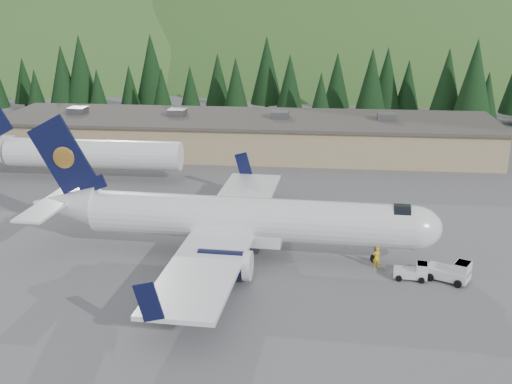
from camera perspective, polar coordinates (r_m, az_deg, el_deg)
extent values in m
plane|color=#59595E|center=(57.51, -0.65, -5.59)|extent=(600.00, 600.00, 0.00)
cylinder|color=white|center=(56.26, -0.66, -2.39)|extent=(28.30, 5.17, 3.78)
ellipsoid|color=white|center=(55.78, 13.76, -3.09)|extent=(5.09, 4.02, 3.78)
cylinder|color=black|center=(55.54, 12.76, -2.61)|extent=(1.56, 3.18, 3.12)
cone|color=white|center=(61.22, -16.63, -1.08)|extent=(6.21, 4.07, 3.78)
cube|color=white|center=(56.99, -1.65, -3.84)|extent=(8.19, 3.61, 1.01)
cube|color=white|center=(56.96, -2.65, -3.23)|extent=(7.22, 34.41, 0.35)
cube|color=#0C1033|center=(72.82, -1.13, 2.50)|extent=(2.04, 0.25, 2.89)
cube|color=#0C1033|center=(41.70, -9.53, -9.60)|extent=(2.04, 0.25, 2.89)
cylinder|color=#0C1033|center=(62.46, -0.66, -2.15)|extent=(4.33, 2.52, 2.31)
cylinder|color=white|center=(62.18, 1.07, -2.24)|extent=(0.72, 2.48, 2.45)
cube|color=white|center=(62.27, -0.67, -1.67)|extent=(2.22, 0.36, 0.90)
cylinder|color=#0C1033|center=(51.81, -2.85, -6.43)|extent=(4.33, 2.52, 2.31)
cylinder|color=white|center=(51.48, -0.75, -6.57)|extent=(0.72, 2.48, 2.45)
cube|color=white|center=(51.59, -2.85, -5.87)|extent=(2.22, 0.36, 0.90)
cube|color=#0C1033|center=(59.86, -16.85, 3.18)|extent=(6.22, 0.61, 7.38)
ellipsoid|color=gold|center=(60.00, -16.58, 3.04)|extent=(2.00, 0.28, 1.99)
ellipsoid|color=gold|center=(59.65, -16.74, 2.94)|extent=(2.00, 0.28, 1.99)
cube|color=#0C1033|center=(59.46, -14.36, 0.68)|extent=(2.78, 0.39, 1.99)
cube|color=white|center=(61.28, -17.10, -0.61)|extent=(3.23, 12.68, 0.22)
cylinder|color=slate|center=(56.50, 10.52, -5.35)|extent=(0.21, 0.21, 1.81)
cylinder|color=black|center=(56.70, 10.49, -5.83)|extent=(0.78, 0.32, 0.76)
cylinder|color=slate|center=(60.14, -3.05, -3.53)|extent=(0.25, 0.25, 2.01)
cylinder|color=black|center=(60.22, -2.67, -3.95)|extent=(1.12, 0.41, 1.11)
cylinder|color=black|center=(60.38, -3.42, -3.91)|extent=(1.12, 0.41, 1.11)
cylinder|color=slate|center=(55.23, -4.23, -5.52)|extent=(0.25, 0.25, 2.01)
cylinder|color=black|center=(55.32, -3.81, -5.98)|extent=(1.12, 0.41, 1.11)
cylinder|color=black|center=(55.50, -4.62, -5.92)|extent=(1.12, 0.41, 1.11)
cylinder|color=white|center=(82.05, -14.24, 3.30)|extent=(22.00, 3.60, 3.60)
cube|color=silver|center=(54.26, 13.55, -7.01)|extent=(2.82, 1.63, 0.63)
cube|color=silver|center=(54.08, 14.54, -6.55)|extent=(1.03, 1.34, 0.81)
cube|color=black|center=(53.94, 14.57, -6.20)|extent=(0.93, 1.24, 0.09)
cylinder|color=black|center=(55.05, 14.46, -6.99)|extent=(0.52, 0.25, 0.50)
cylinder|color=black|center=(53.75, 14.50, -7.62)|extent=(0.52, 0.25, 0.50)
cylinder|color=black|center=(54.99, 12.59, -6.88)|extent=(0.52, 0.25, 0.50)
cylinder|color=black|center=(53.68, 12.58, -7.50)|extent=(0.52, 0.25, 0.50)
cube|color=silver|center=(54.69, 16.66, -6.93)|extent=(3.79, 3.05, 0.79)
cube|color=silver|center=(54.16, 17.87, -6.50)|extent=(1.73, 1.92, 1.02)
cube|color=black|center=(53.99, 17.91, -6.06)|extent=(1.57, 1.77, 0.11)
cylinder|color=black|center=(55.36, 18.03, -7.10)|extent=(0.68, 0.51, 0.63)
cylinder|color=black|center=(53.75, 17.50, -7.81)|extent=(0.68, 0.51, 0.63)
cylinder|color=black|center=(55.89, 15.80, -6.65)|extent=(0.68, 0.51, 0.63)
cylinder|color=black|center=(54.30, 15.20, -7.33)|extent=(0.68, 0.51, 0.63)
cube|color=tan|center=(93.44, -0.94, 5.02)|extent=(70.00, 16.00, 4.80)
cube|color=#47423D|center=(92.92, -0.94, 6.56)|extent=(71.00, 17.00, 0.40)
cube|color=slate|center=(99.02, -15.57, 6.99)|extent=(2.50, 2.50, 1.00)
cube|color=slate|center=(94.54, -7.02, 7.02)|extent=(2.50, 2.50, 1.00)
cube|color=slate|center=(92.32, 2.16, 6.89)|extent=(2.50, 2.50, 1.00)
cube|color=slate|center=(92.51, 11.53, 6.57)|extent=(2.50, 2.50, 1.00)
imported|color=yellow|center=(55.53, 10.66, -5.73)|extent=(0.79, 0.64, 1.88)
cone|color=black|center=(134.60, -19.94, 9.33)|extent=(4.30, 4.30, 8.80)
cone|color=black|center=(127.65, -19.01, 8.64)|extent=(3.67, 3.67, 7.51)
cone|color=black|center=(124.92, -16.81, 9.85)|extent=(5.53, 5.53, 11.32)
cone|color=black|center=(123.75, -15.32, 10.39)|extent=(6.29, 6.29, 12.87)
cone|color=black|center=(120.64, -13.89, 8.73)|extent=(3.86, 3.86, 7.89)
cone|color=black|center=(122.32, -11.16, 9.12)|extent=(4.01, 4.01, 8.20)
cone|color=black|center=(124.27, -9.28, 10.79)|extent=(6.28, 6.28, 12.85)
cone|color=black|center=(113.27, -8.35, 8.75)|extent=(4.19, 4.19, 8.57)
cone|color=black|center=(113.46, -5.85, 8.91)|extent=(4.27, 4.27, 8.74)
cone|color=black|center=(119.90, -3.41, 9.85)|extent=(4.91, 4.91, 10.05)
cone|color=black|center=(113.94, -1.80, 9.41)|extent=(4.82, 4.82, 9.86)
cone|color=black|center=(121.83, 0.96, 10.78)|extent=(6.12, 6.12, 12.52)
cone|color=black|center=(116.94, 3.02, 9.69)|extent=(4.95, 4.95, 10.13)
cone|color=black|center=(110.31, 5.78, 8.46)|extent=(3.98, 3.98, 8.14)
cone|color=black|center=(121.51, 7.21, 9.86)|extent=(4.94, 4.94, 10.10)
cone|color=black|center=(113.22, 10.23, 9.64)|extent=(5.60, 5.60, 11.46)
cone|color=black|center=(120.03, 11.56, 9.90)|extent=(5.45, 5.45, 11.15)
cone|color=black|center=(121.24, 13.35, 9.24)|extent=(4.50, 4.50, 9.21)
cone|color=black|center=(114.88, 16.63, 9.33)|extent=(5.65, 5.65, 11.55)
cone|color=black|center=(110.67, 18.86, 9.43)|extent=(6.46, 6.46, 13.21)
cone|color=black|center=(116.58, 19.86, 8.05)|extent=(4.05, 4.05, 8.28)
ellipsoid|color=#355B24|center=(261.37, -16.01, -5.16)|extent=(336.00, 240.00, 240.00)
ellipsoid|color=#355B24|center=(276.53, 12.75, -5.88)|extent=(420.00, 300.00, 300.00)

